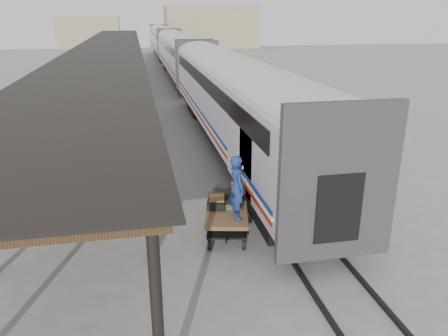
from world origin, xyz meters
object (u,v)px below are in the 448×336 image
at_px(baggage_cart, 227,215).
at_px(pedestrian, 125,105).
at_px(porter, 237,187).
at_px(luggage_tug, 130,117).

xyz_separation_m(baggage_cart, pedestrian, (-3.28, 17.17, 0.22)).
height_order(baggage_cart, pedestrian, pedestrian).
relative_size(porter, pedestrian, 1.11).
relative_size(luggage_tug, pedestrian, 1.00).
distance_m(baggage_cart, porter, 1.35).
bearing_deg(porter, luggage_tug, 3.93).
xyz_separation_m(baggage_cart, porter, (0.16, -0.65, 1.18)).
bearing_deg(luggage_tug, pedestrian, 113.26).
xyz_separation_m(baggage_cart, luggage_tug, (-2.97, 14.65, -0.03)).
bearing_deg(pedestrian, luggage_tug, 81.94).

